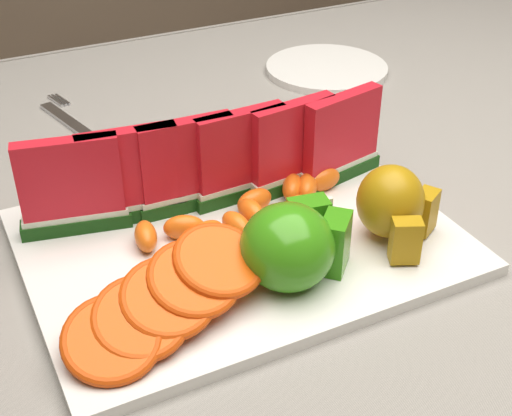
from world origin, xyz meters
TOP-DOWN VIEW (x-y plane):
  - table at (0.00, 0.00)m, footprint 1.40×0.90m
  - tablecloth at (0.00, 0.00)m, footprint 1.53×1.03m
  - platter at (-0.10, -0.09)m, footprint 0.40×0.30m
  - apple_cluster at (-0.08, -0.16)m, footprint 0.12×0.11m
  - pear_cluster at (0.03, -0.15)m, footprint 0.09×0.09m
  - side_plate at (0.20, 0.25)m, footprint 0.24×0.24m
  - fork at (-0.18, 0.24)m, footprint 0.05×0.19m
  - watermelon_row at (-0.10, -0.02)m, footprint 0.39×0.07m
  - orange_fan_front at (-0.20, -0.17)m, footprint 0.20×0.13m
  - orange_fan_back at (-0.11, 0.03)m, footprint 0.29×0.11m
  - tangerine_segments at (-0.08, -0.07)m, footprint 0.24×0.08m

SIDE VIEW (x-z plane):
  - table at x=0.00m, z-range 0.28..1.03m
  - tablecloth at x=0.00m, z-range 0.62..0.82m
  - fork at x=-0.18m, z-range 0.76..0.76m
  - side_plate at x=0.20m, z-range 0.76..0.77m
  - platter at x=-0.10m, z-range 0.76..0.77m
  - tangerine_segments at x=-0.08m, z-range 0.77..0.79m
  - orange_fan_back at x=-0.11m, z-range 0.77..0.81m
  - orange_fan_front at x=-0.20m, z-range 0.77..0.82m
  - apple_cluster at x=-0.08m, z-range 0.76..0.84m
  - pear_cluster at x=0.03m, z-range 0.77..0.84m
  - watermelon_row at x=-0.10m, z-range 0.77..0.87m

